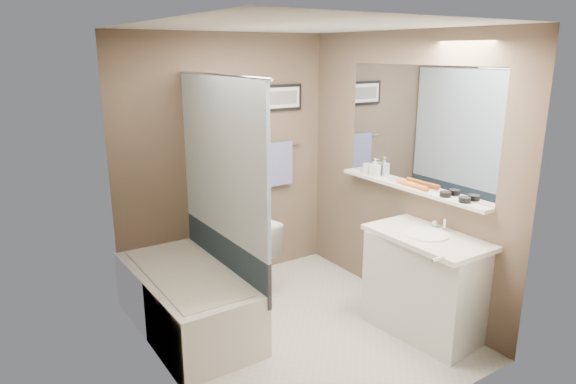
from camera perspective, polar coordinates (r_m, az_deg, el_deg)
ground at (r=4.39m, az=1.11°, el=-15.07°), size 2.50×2.50×0.00m
ceiling at (r=3.79m, az=1.30°, el=17.71°), size 2.20×2.50×0.04m
wall_back at (r=4.96m, az=-6.85°, el=3.33°), size 2.20×0.04×2.40m
wall_front at (r=3.03m, az=14.44°, el=-4.89°), size 2.20×0.04×2.40m
wall_left at (r=3.45m, az=-13.78°, el=-2.35°), size 0.04×2.50×2.40m
wall_right at (r=4.60m, az=12.39°, el=2.14°), size 0.04×2.50×2.40m
tile_surround at (r=3.97m, az=-16.21°, el=-3.25°), size 0.02×1.55×2.00m
curtain_rod at (r=4.02m, az=-7.71°, el=12.74°), size 0.02×1.55×0.02m
curtain_upper at (r=4.10m, az=-7.38°, el=3.64°), size 0.03×1.45×1.28m
curtain_lower at (r=4.34m, az=-7.01°, el=-7.01°), size 0.03×1.45×0.36m
mirror at (r=4.43m, az=14.17°, el=7.06°), size 0.02×1.60×1.00m
shelf at (r=4.49m, az=13.26°, el=0.45°), size 0.12×1.60×0.03m
towel_bar at (r=5.19m, az=-1.35°, el=5.10°), size 0.60×0.02×0.02m
towel at (r=5.21m, az=-1.22°, el=3.12°), size 0.34×0.05×0.44m
art_frame at (r=5.14m, az=-1.48°, el=10.40°), size 0.62×0.02×0.26m
art_mat at (r=5.13m, az=-1.40°, el=10.39°), size 0.56×0.00×0.20m
art_image at (r=5.12m, az=-1.38°, el=10.39°), size 0.50×0.00×0.13m
door at (r=3.50m, az=20.53°, el=-6.13°), size 0.80×0.02×2.00m
door_handle at (r=3.29m, az=16.32°, el=-7.17°), size 0.10×0.02×0.02m
bathtub at (r=4.38m, az=-11.22°, el=-11.76°), size 0.73×1.52×0.50m
tub_rim at (r=4.27m, az=-11.40°, el=-8.78°), size 0.56×1.36×0.02m
toilet at (r=4.93m, az=-5.07°, el=-6.91°), size 0.55×0.78×0.72m
vanity at (r=4.34m, az=14.95°, el=-10.07°), size 0.58×0.94×0.80m
countertop at (r=4.17m, az=15.25°, el=-4.88°), size 0.54×0.96×0.04m
sink_basin at (r=4.16m, az=15.19°, el=-4.55°), size 0.34×0.34×0.01m
faucet_spout at (r=4.29m, az=17.02°, el=-3.48°), size 0.02×0.02×0.10m
faucet_knob at (r=4.35m, az=16.00°, el=-3.38°), size 0.05×0.05×0.05m
candle_bowl_near at (r=4.12m, az=19.04°, el=-0.82°), size 0.09×0.09×0.04m
candle_bowl_far at (r=4.24m, az=17.08°, el=-0.24°), size 0.09×0.09×0.04m
hair_brush_front at (r=4.41m, az=14.32°, el=0.60°), size 0.06×0.22×0.04m
hair_brush_back at (r=4.49m, az=13.15°, el=0.95°), size 0.04×0.22×0.04m
pink_comb at (r=4.60m, az=11.83°, el=1.12°), size 0.04×0.16×0.01m
glass_jar at (r=4.85m, az=8.74°, el=2.57°), size 0.08×0.08×0.10m
soap_bottle at (r=4.76m, az=9.65°, el=2.71°), size 0.08×0.09×0.17m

